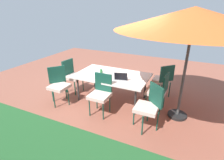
{
  "coord_description": "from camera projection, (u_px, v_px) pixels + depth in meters",
  "views": [
    {
      "loc": [
        -1.84,
        3.95,
        2.43
      ],
      "look_at": [
        0.0,
        0.0,
        0.59
      ],
      "focal_mm": 28.02,
      "sensor_mm": 36.0,
      "label": 1
    }
  ],
  "objects": [
    {
      "name": "chair_north",
      "position": [
        101.0,
        92.0,
        4.13
      ],
      "size": [
        0.46,
        0.46,
        0.98
      ],
      "rotation": [
        0.0,
        0.0,
        3.16
      ],
      "color": "beige",
      "rests_on": "ground_plane"
    },
    {
      "name": "chair_west",
      "position": [
        159.0,
        90.0,
        4.25
      ],
      "size": [
        0.48,
        0.47,
        0.98
      ],
      "rotation": [
        0.0,
        0.0,
        1.49
      ],
      "color": "beige",
      "rests_on": "ground_plane"
    },
    {
      "name": "dining_table",
      "position": [
        112.0,
        77.0,
        4.69
      ],
      "size": [
        1.94,
        1.18,
        0.73
      ],
      "color": "silver",
      "rests_on": "ground_plane"
    },
    {
      "name": "laptop",
      "position": [
        121.0,
        78.0,
        4.36
      ],
      "size": [
        0.37,
        0.32,
        0.21
      ],
      "rotation": [
        0.0,
        0.0,
        0.26
      ],
      "color": "gray",
      "rests_on": "dining_table"
    },
    {
      "name": "patio_umbrella",
      "position": [
        194.0,
        19.0,
        3.33
      ],
      "size": [
        3.07,
        3.07,
        2.44
      ],
      "color": "#4C4C4C",
      "rests_on": "ground_plane"
    },
    {
      "name": "chair_northwest",
      "position": [
        149.0,
        105.0,
        3.61
      ],
      "size": [
        0.59,
        0.59,
        0.98
      ],
      "rotation": [
        0.0,
        0.0,
        2.39
      ],
      "color": "beige",
      "rests_on": "ground_plane"
    },
    {
      "name": "cup",
      "position": [
        101.0,
        71.0,
        4.82
      ],
      "size": [
        0.07,
        0.07,
        0.1
      ],
      "primitive_type": "cylinder",
      "color": "#286B33",
      "rests_on": "dining_table"
    },
    {
      "name": "ground_plane",
      "position": [
        112.0,
        99.0,
        4.97
      ],
      "size": [
        10.0,
        10.0,
        0.02
      ],
      "primitive_type": "cube",
      "color": "#935442"
    },
    {
      "name": "chair_southwest",
      "position": [
        163.0,
        79.0,
        4.91
      ],
      "size": [
        0.59,
        0.59,
        0.98
      ],
      "rotation": [
        0.0,
        0.0,
        0.81
      ],
      "color": "beige",
      "rests_on": "ground_plane"
    },
    {
      "name": "chair_northeast",
      "position": [
        59.0,
        84.0,
        4.6
      ],
      "size": [
        0.59,
        0.58,
        0.98
      ],
      "rotation": [
        0.0,
        0.0,
        3.99
      ],
      "color": "beige",
      "rests_on": "ground_plane"
    },
    {
      "name": "chair_east",
      "position": [
        72.0,
        74.0,
        5.22
      ],
      "size": [
        0.48,
        0.47,
        0.98
      ],
      "rotation": [
        0.0,
        0.0,
        4.61
      ],
      "color": "beige",
      "rests_on": "ground_plane"
    }
  ]
}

